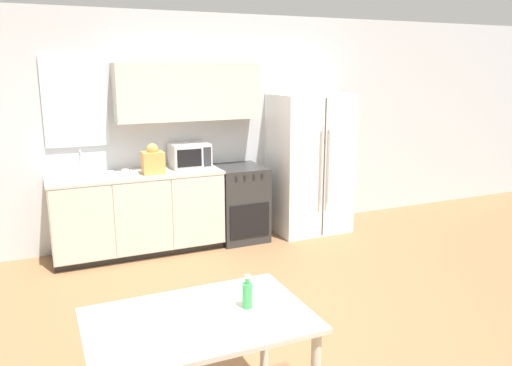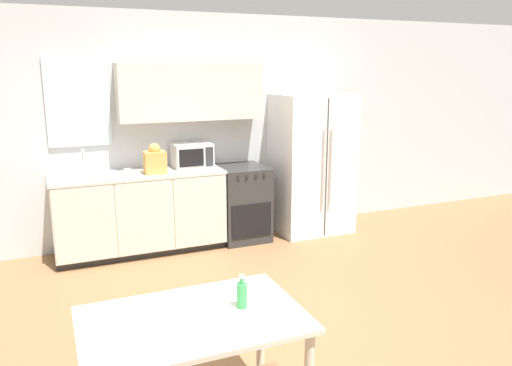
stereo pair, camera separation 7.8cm
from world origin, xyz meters
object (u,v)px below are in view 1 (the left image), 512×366
(refrigerator, at_px, (309,163))
(microwave, at_px, (190,155))
(drink_bottle, at_px, (247,294))
(dining_table, at_px, (199,335))
(oven_range, at_px, (239,203))
(coffee_mug, at_px, (126,173))

(refrigerator, distance_m, microwave, 1.55)
(refrigerator, bearing_deg, microwave, 174.31)
(refrigerator, height_order, drink_bottle, refrigerator)
(microwave, relative_size, drink_bottle, 2.24)
(dining_table, bearing_deg, oven_range, 64.22)
(microwave, relative_size, coffee_mug, 4.19)
(microwave, xyz_separation_m, drink_bottle, (-0.61, -3.18, -0.25))
(coffee_mug, bearing_deg, refrigerator, 2.39)
(oven_range, xyz_separation_m, dining_table, (-1.48, -3.07, 0.18))
(oven_range, bearing_deg, refrigerator, -2.12)
(oven_range, xyz_separation_m, coffee_mug, (-1.36, -0.13, 0.52))
(microwave, bearing_deg, coffee_mug, -162.38)
(oven_range, distance_m, dining_table, 3.41)
(refrigerator, relative_size, drink_bottle, 8.82)
(drink_bottle, bearing_deg, microwave, 79.11)
(microwave, xyz_separation_m, coffee_mug, (-0.78, -0.25, -0.10))
(refrigerator, bearing_deg, oven_range, 177.88)
(coffee_mug, bearing_deg, dining_table, -92.34)
(drink_bottle, bearing_deg, dining_table, -178.88)
(dining_table, bearing_deg, refrigerator, 51.25)
(coffee_mug, distance_m, dining_table, 2.96)
(refrigerator, distance_m, drink_bottle, 3.71)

